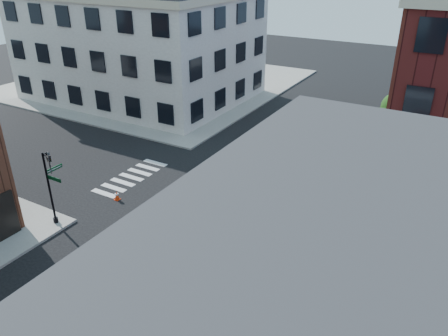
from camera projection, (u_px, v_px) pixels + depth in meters
ground at (216, 203)px, 27.74m from camera, size 120.00×120.00×0.00m
sidewalk_nw at (158, 82)px, 53.45m from camera, size 30.00×30.00×0.15m
building_nw at (140, 45)px, 46.28m from camera, size 22.00×16.00×11.00m
tree_near at (381, 129)px, 30.67m from camera, size 2.69×2.69×4.49m
tree_far at (397, 109)px, 35.45m from camera, size 2.43×2.43×4.07m
signal_pole at (51, 181)px, 24.33m from camera, size 1.29×1.24×4.60m
box_truck at (343, 250)px, 20.34m from camera, size 7.74×2.63×3.46m
traffic_cone at (117, 196)px, 27.95m from camera, size 0.35×0.35×0.62m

